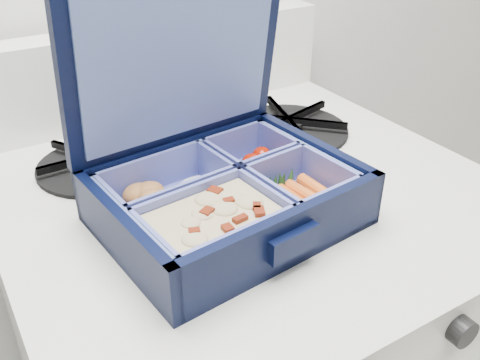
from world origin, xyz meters
TOP-DOWN VIEW (x-y plane):
  - bento_box at (0.24, 1.64)m, footprint 0.27×0.22m
  - burner_grate at (0.43, 1.78)m, footprint 0.21×0.21m
  - burner_grate_rear at (0.16, 1.82)m, footprint 0.15×0.15m
  - fork at (0.26, 1.80)m, footprint 0.11×0.17m

SIDE VIEW (x-z plane):
  - fork at x=0.26m, z-range 0.83..0.84m
  - burner_grate_rear at x=0.16m, z-range 0.83..0.85m
  - burner_grate at x=0.43m, z-range 0.83..0.85m
  - bento_box at x=0.24m, z-range 0.83..0.89m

